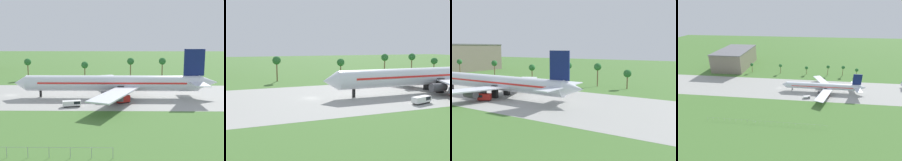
# 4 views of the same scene
# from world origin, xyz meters

# --- Properties ---
(ground_plane) EXTENTS (600.00, 600.00, 0.00)m
(ground_plane) POSITION_xyz_m (0.00, 0.00, 0.00)
(ground_plane) COLOR #477233
(taxiway_strip) EXTENTS (320.00, 44.00, 0.02)m
(taxiway_strip) POSITION_xyz_m (0.00, 0.00, 0.01)
(taxiway_strip) COLOR #9E9E99
(taxiway_strip) RESTS_ON ground_plane
(jet_airliner) EXTENTS (74.75, 56.40, 17.90)m
(jet_airliner) POSITION_xyz_m (40.74, -2.97, 5.28)
(jet_airliner) COLOR silver
(jet_airliner) RESTS_ON ground_plane
(baggage_tug) EXTENTS (4.92, 4.06, 2.61)m
(baggage_tug) POSITION_xyz_m (42.87, -11.88, 1.40)
(baggage_tug) COLOR black
(baggage_tug) RESTS_ON ground_plane
(fuel_truck) EXTENTS (6.11, 3.37, 1.97)m
(fuel_truck) POSITION_xyz_m (26.55, -16.82, 1.08)
(fuel_truck) COLOR black
(fuel_truck) RESTS_ON ground_plane
(palm_tree_row) EXTENTS (121.43, 3.60, 11.39)m
(palm_tree_row) POSITION_xyz_m (28.59, 39.55, 8.43)
(palm_tree_row) COLOR brown
(palm_tree_row) RESTS_ON ground_plane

